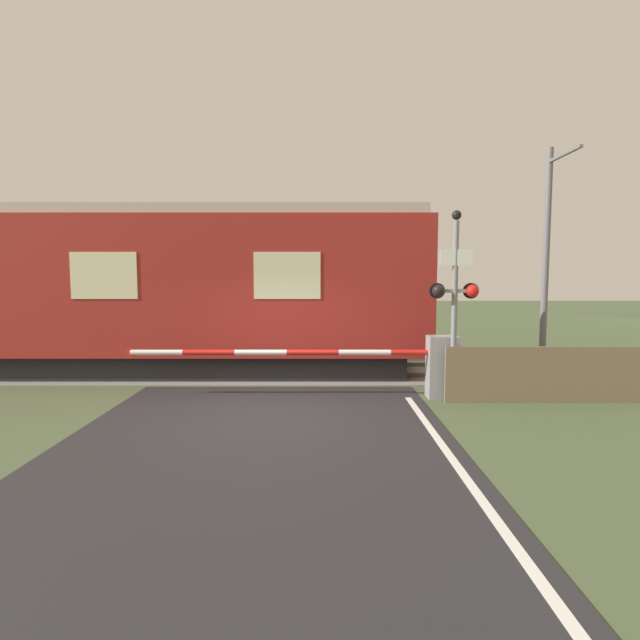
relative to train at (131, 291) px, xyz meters
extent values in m
plane|color=#475638|center=(3.87, -3.71, -2.08)|extent=(80.00, 80.00, 0.00)
cube|color=gray|center=(3.87, 0.00, -2.07)|extent=(36.00, 3.20, 0.03)
cube|color=#595451|center=(3.87, -0.72, -2.00)|extent=(36.00, 0.08, 0.10)
cube|color=#595451|center=(3.87, 0.72, -2.00)|extent=(36.00, 0.08, 0.10)
cube|color=black|center=(0.00, 0.00, -1.78)|extent=(13.55, 2.48, 0.60)
cube|color=maroon|center=(0.00, 0.00, 0.13)|extent=(14.73, 2.92, 3.23)
cube|color=#ADA89E|center=(0.00, 0.00, 1.87)|extent=(14.43, 2.69, 0.24)
cube|color=beige|center=(4.05, -1.47, 0.38)|extent=(1.47, 0.02, 1.03)
cube|color=beige|center=(0.00, -1.47, 0.38)|extent=(1.47, 0.02, 1.03)
cube|color=gray|center=(7.24, -2.61, -1.46)|extent=(0.60, 0.44, 1.25)
cylinder|color=gray|center=(7.24, -2.61, -1.16)|extent=(0.16, 0.16, 0.18)
cylinder|color=red|center=(6.72, -2.61, -1.16)|extent=(1.04, 0.11, 0.11)
cylinder|color=white|center=(5.67, -2.61, -1.16)|extent=(1.04, 0.11, 0.11)
cylinder|color=red|center=(4.63, -2.61, -1.16)|extent=(1.04, 0.11, 0.11)
cylinder|color=white|center=(3.59, -2.61, -1.16)|extent=(1.04, 0.11, 0.11)
cylinder|color=red|center=(2.54, -2.61, -1.16)|extent=(1.04, 0.11, 0.11)
cylinder|color=white|center=(1.50, -2.61, -1.16)|extent=(1.04, 0.11, 0.11)
cylinder|color=red|center=(0.98, -2.61, -1.16)|extent=(0.20, 0.02, 0.20)
cylinder|color=gray|center=(7.35, -2.98, -0.34)|extent=(0.11, 0.11, 3.49)
cube|color=gray|center=(7.35, -2.98, 0.08)|extent=(0.77, 0.07, 0.07)
sphere|color=black|center=(7.03, -3.03, 0.08)|extent=(0.24, 0.24, 0.24)
sphere|color=red|center=(7.68, -3.03, 0.08)|extent=(0.24, 0.24, 0.24)
cylinder|color=black|center=(7.03, -2.92, 0.08)|extent=(0.30, 0.06, 0.30)
cylinder|color=black|center=(7.68, -2.92, 0.08)|extent=(0.30, 0.06, 0.30)
cube|color=white|center=(7.35, -3.02, 0.71)|extent=(0.61, 0.02, 0.30)
sphere|color=black|center=(7.35, -2.98, 1.51)|extent=(0.18, 0.18, 0.18)
cylinder|color=slate|center=(11.58, 2.60, 1.03)|extent=(0.20, 0.20, 6.23)
cube|color=slate|center=(11.58, 1.70, 3.74)|extent=(0.10, 1.80, 0.08)
cube|color=#726047|center=(9.22, -3.04, -1.53)|extent=(4.06, 0.06, 1.10)
camera|label=1|loc=(4.78, -12.51, 0.37)|focal=28.00mm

